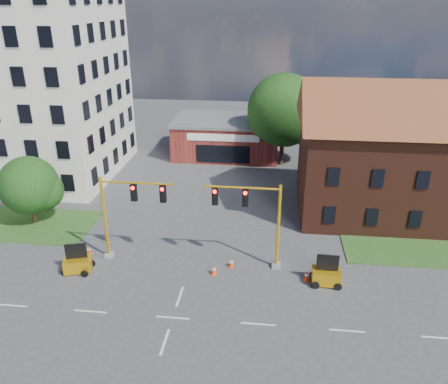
# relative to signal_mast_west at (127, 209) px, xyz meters

# --- Properties ---
(ground) EXTENTS (120.00, 120.00, 0.00)m
(ground) POSITION_rel_signal_mast_west_xyz_m (4.36, -6.00, -3.92)
(ground) COLOR #434345
(ground) RESTS_ON ground
(grass_verge_ne) EXTENTS (14.00, 4.00, 0.08)m
(grass_verge_ne) POSITION_rel_signal_mast_west_xyz_m (22.36, 3.00, -3.88)
(grass_verge_ne) COLOR #29521E
(grass_verge_ne) RESTS_ON ground
(lane_markings) EXTENTS (60.00, 36.00, 0.01)m
(lane_markings) POSITION_rel_signal_mast_west_xyz_m (4.36, -9.00, -3.91)
(lane_markings) COLOR white
(lane_markings) RESTS_ON ground
(office_block) EXTENTS (18.40, 15.40, 20.60)m
(office_block) POSITION_rel_signal_mast_west_xyz_m (-15.64, 15.91, 6.39)
(office_block) COLOR silver
(office_block) RESTS_ON ground
(brick_shop) EXTENTS (12.40, 8.40, 4.30)m
(brick_shop) POSITION_rel_signal_mast_west_xyz_m (4.36, 23.99, -1.76)
(brick_shop) COLOR maroon
(brick_shop) RESTS_ON ground
(townhouse_row) EXTENTS (21.00, 11.00, 11.50)m
(townhouse_row) POSITION_rel_signal_mast_west_xyz_m (22.36, 10.00, 2.01)
(townhouse_row) COLOR #472115
(townhouse_row) RESTS_ON ground
(tree_large) EXTENTS (8.29, 7.90, 10.12)m
(tree_large) POSITION_rel_signal_mast_west_xyz_m (11.26, 21.08, 1.99)
(tree_large) COLOR #322012
(tree_large) RESTS_ON ground
(tree_nw_front) EXTENTS (4.95, 4.71, 5.73)m
(tree_nw_front) POSITION_rel_signal_mast_west_xyz_m (-9.40, 4.58, -0.69)
(tree_nw_front) COLOR #322012
(tree_nw_front) RESTS_ON ground
(signal_mast_west) EXTENTS (5.30, 0.60, 6.20)m
(signal_mast_west) POSITION_rel_signal_mast_west_xyz_m (0.00, 0.00, 0.00)
(signal_mast_west) COLOR gray
(signal_mast_west) RESTS_ON ground
(signal_mast_east) EXTENTS (5.30, 0.60, 6.20)m
(signal_mast_east) POSITION_rel_signal_mast_west_xyz_m (8.71, 0.00, 0.00)
(signal_mast_east) COLOR gray
(signal_mast_east) RESTS_ON ground
(trailer_west) EXTENTS (2.05, 1.64, 2.04)m
(trailer_west) POSITION_rel_signal_mast_west_xyz_m (-3.10, -1.99, -3.28)
(trailer_west) COLOR #EBAB13
(trailer_west) RESTS_ON ground
(trailer_east) EXTENTS (1.85, 1.27, 2.07)m
(trailer_east) POSITION_rel_signal_mast_west_xyz_m (13.57, -1.57, -3.27)
(trailer_east) COLOR #EBAB13
(trailer_east) RESTS_ON ground
(cone_a) EXTENTS (0.40, 0.40, 0.70)m
(cone_a) POSITION_rel_signal_mast_west_xyz_m (-3.23, 0.16, -3.58)
(cone_a) COLOR #F2410C
(cone_a) RESTS_ON ground
(cone_b) EXTENTS (0.40, 0.40, 0.70)m
(cone_b) POSITION_rel_signal_mast_west_xyz_m (6.16, -1.35, -3.58)
(cone_b) COLOR #F2410C
(cone_b) RESTS_ON ground
(cone_c) EXTENTS (0.40, 0.40, 0.70)m
(cone_c) POSITION_rel_signal_mast_west_xyz_m (7.24, -0.34, -3.58)
(cone_c) COLOR #F2410C
(cone_c) RESTS_ON ground
(cone_d) EXTENTS (0.40, 0.40, 0.70)m
(cone_d) POSITION_rel_signal_mast_west_xyz_m (12.36, -1.32, -3.58)
(cone_d) COLOR #F2410C
(cone_d) RESTS_ON ground
(pickup_white) EXTENTS (5.50, 2.77, 1.49)m
(pickup_white) POSITION_rel_signal_mast_west_xyz_m (17.35, 9.04, -3.17)
(pickup_white) COLOR silver
(pickup_white) RESTS_ON ground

